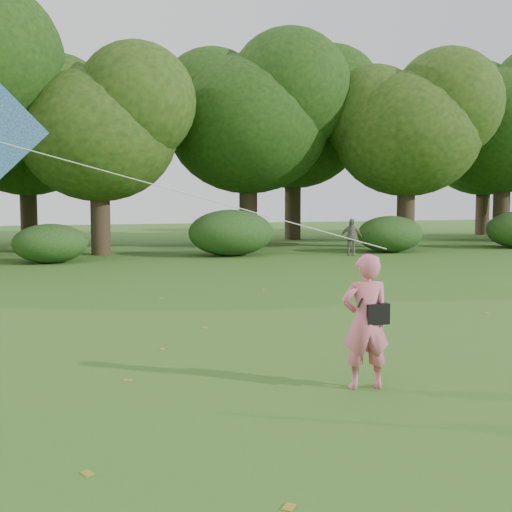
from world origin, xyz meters
name	(u,v)px	position (x,y,z in m)	size (l,w,h in m)	color
ground	(382,384)	(0.00, 0.00, 0.00)	(100.00, 100.00, 0.00)	#265114
man_kite_flyer	(365,322)	(-0.29, -0.09, 0.84)	(0.62, 0.40, 1.69)	#D66579
bystander_right	(351,237)	(7.74, 16.59, 0.75)	(0.88, 0.37, 1.50)	gray
crossbody_bag	(375,313)	(-0.18, -0.12, 0.96)	(0.43, 0.20, 0.69)	black
tree_line	(174,128)	(1.67, 22.88, 5.60)	(54.70, 15.30, 9.48)	#3A2D1E
shrub_band	(140,237)	(-0.72, 17.60, 0.86)	(39.15, 3.22, 1.88)	#264919
fallen_leaves	(317,351)	(-0.10, 1.87, 0.01)	(8.36, 11.30, 0.01)	olive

